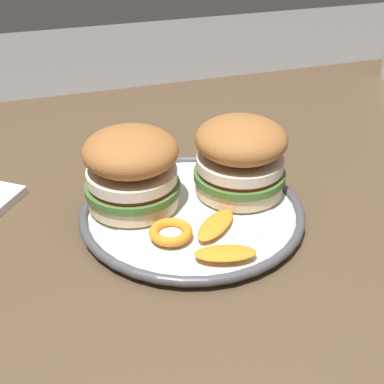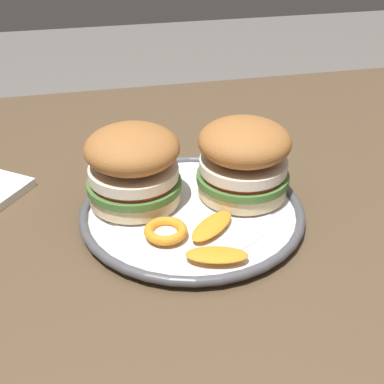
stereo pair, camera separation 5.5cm
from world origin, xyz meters
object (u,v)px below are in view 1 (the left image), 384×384
Objects in this scene: dinner_plate at (192,212)px; sandwich_half_right at (240,156)px; dining_table at (228,291)px; sandwich_half_left at (131,168)px.

sandwich_half_right is at bearing -163.69° from dinner_plate.
dinner_plate is at bearing 16.31° from sandwich_half_right.
dinner_plate reaches higher than dining_table.
sandwich_half_left is 0.95× the size of sandwich_half_right.
sandwich_half_left reaches higher than dining_table.
dinner_plate is (0.03, -0.05, 0.10)m from dining_table.
sandwich_half_left is (0.07, -0.03, 0.06)m from dinner_plate.
dining_table is 0.12m from dinner_plate.
dining_table is 0.18m from sandwich_half_right.
dining_table is at bearing 139.50° from sandwich_half_left.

